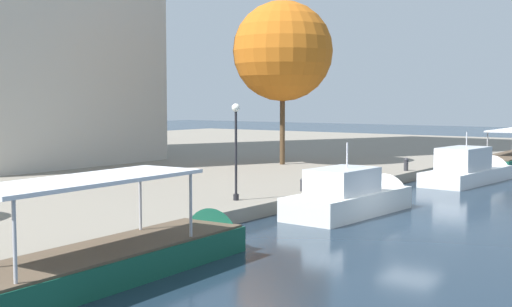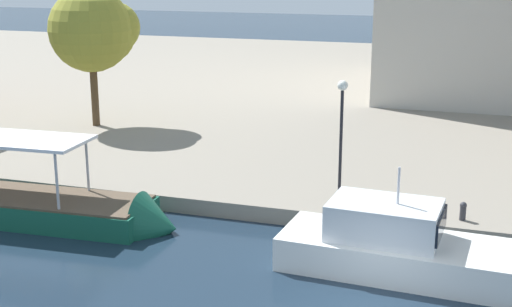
{
  "view_description": "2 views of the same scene",
  "coord_description": "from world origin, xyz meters",
  "px_view_note": "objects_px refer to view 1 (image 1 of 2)",
  "views": [
    {
      "loc": [
        -28.04,
        -11.84,
        5.42
      ],
      "look_at": [
        -5.79,
        4.18,
        3.25
      ],
      "focal_mm": 47.96,
      "sensor_mm": 36.0,
      "label": 1
    },
    {
      "loc": [
        2.58,
        -17.71,
        9.47
      ],
      "look_at": [
        -5.17,
        6.05,
        2.67
      ],
      "focal_mm": 49.98,
      "sensor_mm": 36.0,
      "label": 2
    }
  ],
  "objects_px": {
    "motor_yacht_3": "(471,173)",
    "lamp_post": "(236,142)",
    "tour_boat_1": "(113,265)",
    "mooring_bollard_2": "(406,164)",
    "mooring_bollard_0": "(302,184)",
    "motor_yacht_2": "(355,200)",
    "tree_2": "(278,55)"
  },
  "relations": [
    {
      "from": "tour_boat_1",
      "to": "mooring_bollard_2",
      "type": "relative_size",
      "value": 15.36
    },
    {
      "from": "lamp_post",
      "to": "tree_2",
      "type": "xyz_separation_m",
      "value": [
        16.43,
        8.64,
        5.25
      ]
    },
    {
      "from": "motor_yacht_2",
      "to": "lamp_post",
      "type": "height_order",
      "value": "lamp_post"
    },
    {
      "from": "tree_2",
      "to": "motor_yacht_3",
      "type": "bearing_deg",
      "value": -79.59
    },
    {
      "from": "mooring_bollard_2",
      "to": "lamp_post",
      "type": "height_order",
      "value": "lamp_post"
    },
    {
      "from": "mooring_bollard_2",
      "to": "lamp_post",
      "type": "xyz_separation_m",
      "value": [
        -17.48,
        1.07,
        2.32
      ]
    },
    {
      "from": "tour_boat_1",
      "to": "lamp_post",
      "type": "distance_m",
      "value": 12.59
    },
    {
      "from": "tree_2",
      "to": "motor_yacht_2",
      "type": "bearing_deg",
      "value": -134.44
    },
    {
      "from": "tour_boat_1",
      "to": "tree_2",
      "type": "bearing_deg",
      "value": 21.69
    },
    {
      "from": "mooring_bollard_2",
      "to": "tree_2",
      "type": "xyz_separation_m",
      "value": [
        -1.05,
        9.71,
        7.57
      ]
    },
    {
      "from": "mooring_bollard_0",
      "to": "tree_2",
      "type": "bearing_deg",
      "value": 38.72
    },
    {
      "from": "mooring_bollard_2",
      "to": "lamp_post",
      "type": "relative_size",
      "value": 0.19
    },
    {
      "from": "mooring_bollard_2",
      "to": "motor_yacht_3",
      "type": "bearing_deg",
      "value": -69.62
    },
    {
      "from": "mooring_bollard_0",
      "to": "mooring_bollard_2",
      "type": "bearing_deg",
      "value": -0.95
    },
    {
      "from": "motor_yacht_2",
      "to": "mooring_bollard_2",
      "type": "distance_m",
      "value": 14.4
    },
    {
      "from": "tour_boat_1",
      "to": "motor_yacht_3",
      "type": "relative_size",
      "value": 1.39
    },
    {
      "from": "motor_yacht_3",
      "to": "lamp_post",
      "type": "distance_m",
      "value": 19.78
    },
    {
      "from": "motor_yacht_2",
      "to": "tree_2",
      "type": "distance_m",
      "value": 20.15
    },
    {
      "from": "motor_yacht_3",
      "to": "motor_yacht_2",
      "type": "bearing_deg",
      "value": -177.43
    },
    {
      "from": "motor_yacht_3",
      "to": "tree_2",
      "type": "relative_size",
      "value": 0.82
    },
    {
      "from": "motor_yacht_3",
      "to": "mooring_bollard_0",
      "type": "xyz_separation_m",
      "value": [
        -14.35,
        4.13,
        0.4
      ]
    },
    {
      "from": "mooring_bollard_2",
      "to": "tree_2",
      "type": "distance_m",
      "value": 12.36
    },
    {
      "from": "motor_yacht_2",
      "to": "tree_2",
      "type": "height_order",
      "value": "tree_2"
    },
    {
      "from": "motor_yacht_2",
      "to": "motor_yacht_3",
      "type": "bearing_deg",
      "value": 1.6
    },
    {
      "from": "motor_yacht_3",
      "to": "tree_2",
      "type": "xyz_separation_m",
      "value": [
        -2.5,
        13.63,
        8.08
      ]
    },
    {
      "from": "motor_yacht_2",
      "to": "lamp_post",
      "type": "distance_m",
      "value": 6.39
    },
    {
      "from": "tour_boat_1",
      "to": "mooring_bollard_2",
      "type": "distance_m",
      "value": 29.16
    },
    {
      "from": "mooring_bollard_0",
      "to": "lamp_post",
      "type": "bearing_deg",
      "value": 169.43
    },
    {
      "from": "tour_boat_1",
      "to": "tree_2",
      "type": "relative_size",
      "value": 1.14
    },
    {
      "from": "motor_yacht_3",
      "to": "mooring_bollard_0",
      "type": "distance_m",
      "value": 14.94
    },
    {
      "from": "motor_yacht_2",
      "to": "mooring_bollard_0",
      "type": "xyz_separation_m",
      "value": [
        1.08,
        3.68,
        0.4
      ]
    },
    {
      "from": "mooring_bollard_2",
      "to": "mooring_bollard_0",
      "type": "bearing_deg",
      "value": 179.05
    }
  ]
}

